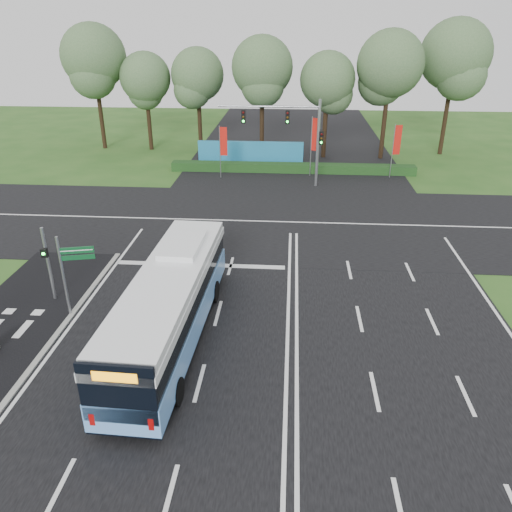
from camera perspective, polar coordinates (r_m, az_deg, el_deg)
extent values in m
plane|color=#27521B|center=(23.52, 3.69, -6.93)|extent=(120.00, 120.00, 0.00)
cube|color=black|center=(23.51, 3.69, -6.89)|extent=(20.00, 120.00, 0.04)
cube|color=black|center=(34.27, 3.98, 3.87)|extent=(120.00, 14.00, 0.05)
cube|color=gray|center=(23.29, -22.49, -9.27)|extent=(0.25, 18.00, 0.12)
cube|color=#67A4EF|center=(21.63, -9.62, -7.04)|extent=(2.98, 12.27, 1.12)
cube|color=black|center=(21.90, -9.52, -8.16)|extent=(2.95, 12.20, 0.30)
cube|color=black|center=(21.11, -9.81, -4.71)|extent=(2.87, 12.08, 0.96)
cube|color=white|center=(20.81, -9.94, -3.26)|extent=(2.98, 12.27, 0.36)
cube|color=white|center=(20.65, -10.01, -2.39)|extent=(2.91, 11.78, 0.36)
cube|color=white|center=(22.71, -8.38, 1.25)|extent=(1.73, 3.10, 0.25)
cube|color=black|center=(16.43, -15.51, -15.01)|extent=(2.46, 0.21, 2.23)
cube|color=orange|center=(15.96, -15.86, -13.15)|extent=(1.42, 0.11, 0.36)
cylinder|color=black|center=(25.06, -10.11, -3.73)|extent=(0.32, 1.07, 1.06)
cylinder|color=black|center=(24.53, -4.75, -4.07)|extent=(0.32, 1.07, 1.06)
cylinder|color=black|center=(19.37, -16.03, -14.17)|extent=(0.32, 1.07, 1.06)
cylinder|color=black|center=(18.68, -9.01, -15.05)|extent=(0.32, 1.07, 1.06)
cylinder|color=gray|center=(25.95, -22.61, -0.92)|extent=(0.15, 0.15, 3.82)
cube|color=black|center=(25.52, -23.04, 0.34)|extent=(0.33, 0.24, 0.44)
sphere|color=#19F233|center=(25.44, -23.13, 0.24)|extent=(0.15, 0.15, 0.15)
cylinder|color=gray|center=(24.21, -21.12, -2.30)|extent=(0.12, 0.12, 4.00)
cube|color=#0C4721|center=(23.51, -19.83, 0.63)|extent=(1.48, 0.40, 0.30)
cube|color=#0C4721|center=(23.65, -19.70, -0.14)|extent=(1.48, 0.40, 0.22)
cube|color=white|center=(23.48, -19.86, 0.59)|extent=(1.37, 0.33, 0.04)
cylinder|color=gray|center=(43.83, -4.12, 11.72)|extent=(0.07, 0.07, 4.51)
cube|color=red|center=(43.57, -3.72, 12.93)|extent=(0.60, 0.05, 2.41)
cylinder|color=gray|center=(44.52, 6.32, 12.29)|extent=(0.08, 0.08, 5.17)
cube|color=red|center=(44.17, 6.86, 13.60)|extent=(0.66, 0.29, 2.76)
cylinder|color=gray|center=(45.27, 15.32, 11.44)|extent=(0.07, 0.07, 4.66)
cube|color=red|center=(45.20, 15.87, 12.64)|extent=(0.61, 0.18, 2.48)
cylinder|color=gray|center=(41.45, 7.08, 12.57)|extent=(0.24, 0.24, 7.00)
cylinder|color=gray|center=(40.91, 1.46, 16.71)|extent=(8.00, 0.16, 0.16)
cube|color=black|center=(40.99, 3.62, 15.56)|extent=(0.32, 0.28, 1.05)
cube|color=black|center=(41.18, -1.44, 15.64)|extent=(0.32, 0.28, 1.05)
cube|color=black|center=(41.36, 7.47, 13.23)|extent=(0.32, 0.28, 1.05)
cube|color=#163814|center=(46.03, 4.15, 10.00)|extent=(22.00, 1.20, 0.80)
cube|color=teal|center=(48.44, -0.63, 11.69)|extent=(10.00, 0.30, 2.20)
cylinder|color=black|center=(56.83, -17.42, 16.02)|extent=(0.44, 0.44, 8.78)
sphere|color=#3E5E37|center=(56.34, -18.09, 20.86)|extent=(6.47, 6.47, 6.47)
cylinder|color=black|center=(55.14, -12.17, 15.34)|extent=(0.44, 0.44, 6.92)
sphere|color=#3E5E37|center=(54.64, -12.55, 19.28)|extent=(5.10, 5.10, 5.10)
cylinder|color=black|center=(54.17, -6.48, 15.71)|extent=(0.44, 0.44, 7.22)
sphere|color=#3E5E37|center=(53.66, -6.70, 19.91)|extent=(5.32, 5.32, 5.32)
cylinder|color=black|center=(51.76, 0.68, 15.88)|extent=(0.44, 0.44, 8.03)
sphere|color=#3E5E37|center=(51.22, 0.71, 20.78)|extent=(5.92, 5.92, 5.92)
cylinder|color=black|center=(51.07, 7.90, 14.98)|extent=(0.44, 0.44, 7.09)
sphere|color=#3E5E37|center=(50.53, 8.18, 19.36)|extent=(5.23, 5.23, 5.23)
cylinder|color=black|center=(51.58, 14.51, 15.30)|extent=(0.44, 0.44, 8.43)
sphere|color=#3E5E37|center=(51.04, 15.11, 20.44)|extent=(6.22, 6.22, 6.22)
cylinder|color=black|center=(55.21, 20.97, 15.45)|extent=(0.44, 0.44, 9.10)
sphere|color=#3E5E37|center=(54.71, 21.83, 20.60)|extent=(6.71, 6.71, 6.71)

